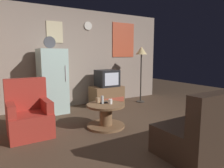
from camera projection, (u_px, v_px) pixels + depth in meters
name	position (u px, v px, depth m)	size (l,w,h in m)	color
ground_plane	(135.00, 132.00, 3.61)	(12.00, 12.00, 0.00)	#4C3828
wall_with_art	(80.00, 58.00, 5.50)	(5.20, 0.12, 2.55)	gray
fridge	(53.00, 81.00, 4.74)	(0.60, 0.62, 1.77)	silver
tv_stand	(107.00, 96.00, 5.51)	(0.84, 0.53, 0.52)	brown
crt_tv	(107.00, 78.00, 5.44)	(0.54, 0.51, 0.44)	black
standing_lamp	(141.00, 55.00, 5.73)	(0.32, 0.32, 1.59)	#332D28
coffee_table	(106.00, 115.00, 3.86)	(0.72, 0.72, 0.44)	brown
wine_glass	(102.00, 100.00, 3.86)	(0.05, 0.05, 0.15)	silver
mug_ceramic_white	(110.00, 101.00, 3.85)	(0.08, 0.08, 0.09)	silver
mug_ceramic_tan	(98.00, 100.00, 3.97)	(0.08, 0.08, 0.09)	tan
remote_control	(104.00, 103.00, 3.90)	(0.15, 0.04, 0.02)	black
armchair	(29.00, 116.00, 3.46)	(0.68, 0.68, 0.96)	#A52D23
couch	(216.00, 129.00, 2.90)	(1.70, 0.80, 0.92)	#38281E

